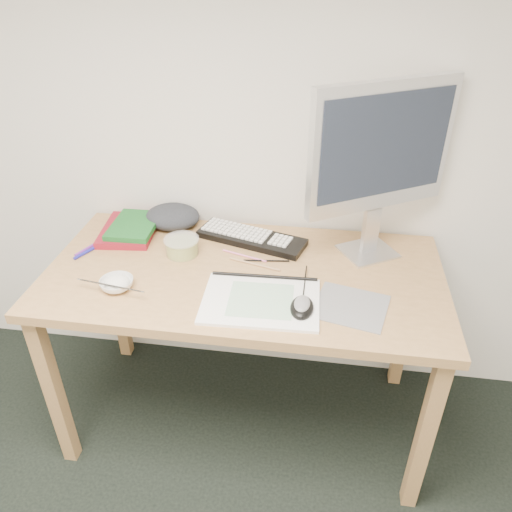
{
  "coord_description": "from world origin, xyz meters",
  "views": [
    {
      "loc": [
        0.17,
        -0.01,
        1.74
      ],
      "look_at": [
        -0.04,
        1.41,
        0.83
      ],
      "focal_mm": 35.0,
      "sensor_mm": 36.0,
      "label": 1
    }
  ],
  "objects": [
    {
      "name": "desk",
      "position": [
        -0.09,
        1.43,
        0.67
      ],
      "size": [
        1.4,
        0.7,
        0.75
      ],
      "color": "tan",
      "rests_on": "ground"
    },
    {
      "name": "mousepad",
      "position": [
        0.28,
        1.28,
        0.75
      ],
      "size": [
        0.26,
        0.25,
        0.0
      ],
      "primitive_type": "cube",
      "rotation": [
        0.0,
        0.0,
        -0.23
      ],
      "color": "gray",
      "rests_on": "desk"
    },
    {
      "name": "sketchpad",
      "position": [
        -0.0,
        1.26,
        0.76
      ],
      "size": [
        0.38,
        0.28,
        0.01
      ],
      "primitive_type": "cube",
      "rotation": [
        0.0,
        0.0,
        0.03
      ],
      "color": "white",
      "rests_on": "desk"
    },
    {
      "name": "keyboard",
      "position": [
        -0.09,
        1.64,
        0.76
      ],
      "size": [
        0.44,
        0.25,
        0.02
      ],
      "primitive_type": "cube",
      "rotation": [
        0.0,
        0.0,
        -0.29
      ],
      "color": "black",
      "rests_on": "desk"
    },
    {
      "name": "monitor",
      "position": [
        0.35,
        1.62,
        1.14
      ],
      "size": [
        0.48,
        0.31,
        0.63
      ],
      "rotation": [
        0.0,
        0.0,
        0.55
      ],
      "color": "silver",
      "rests_on": "desk"
    },
    {
      "name": "mouse",
      "position": [
        0.13,
        1.23,
        0.78
      ],
      "size": [
        0.08,
        0.12,
        0.04
      ],
      "primitive_type": "ellipsoid",
      "rotation": [
        0.0,
        0.0,
        -0.03
      ],
      "color": "black",
      "rests_on": "sketchpad"
    },
    {
      "name": "rice_bowl",
      "position": [
        -0.49,
        1.27,
        0.77
      ],
      "size": [
        0.14,
        0.14,
        0.04
      ],
      "primitive_type": "imported",
      "rotation": [
        0.0,
        0.0,
        0.29
      ],
      "color": "white",
      "rests_on": "desk"
    },
    {
      "name": "chopsticks",
      "position": [
        -0.49,
        1.23,
        0.79
      ],
      "size": [
        0.24,
        0.05,
        0.02
      ],
      "primitive_type": "cylinder",
      "rotation": [
        0.0,
        1.57,
        -0.15
      ],
      "color": "#A9A8AB",
      "rests_on": "rice_bowl"
    },
    {
      "name": "fruit_tub",
      "position": [
        -0.33,
        1.51,
        0.78
      ],
      "size": [
        0.17,
        0.17,
        0.06
      ],
      "primitive_type": "cylinder",
      "rotation": [
        0.0,
        0.0,
        -0.33
      ],
      "color": "#EBC453",
      "rests_on": "desk"
    },
    {
      "name": "book_red",
      "position": [
        -0.58,
        1.63,
        0.76
      ],
      "size": [
        0.23,
        0.29,
        0.03
      ],
      "primitive_type": "cube",
      "rotation": [
        0.0,
        0.0,
        0.1
      ],
      "color": "maroon",
      "rests_on": "desk"
    },
    {
      "name": "book_green",
      "position": [
        -0.56,
        1.63,
        0.79
      ],
      "size": [
        0.17,
        0.24,
        0.02
      ],
      "primitive_type": "cube",
      "rotation": [
        0.0,
        0.0,
        0.02
      ],
      "color": "#165A21",
      "rests_on": "book_red"
    },
    {
      "name": "cloth_lump",
      "position": [
        -0.43,
        1.72,
        0.79
      ],
      "size": [
        0.21,
        0.18,
        0.08
      ],
      "primitive_type": "ellipsoid",
      "rotation": [
        0.0,
        0.0,
        -0.18
      ],
      "color": "#23252A",
      "rests_on": "desk"
    },
    {
      "name": "pencil_pink",
      "position": [
        -0.1,
        1.53,
        0.75
      ],
      "size": [
        0.17,
        0.06,
        0.01
      ],
      "primitive_type": "cylinder",
      "rotation": [
        0.0,
        1.57,
        -0.31
      ],
      "color": "pink",
      "rests_on": "desk"
    },
    {
      "name": "pencil_tan",
      "position": [
        -0.06,
        1.48,
        0.75
      ],
      "size": [
        0.19,
        0.06,
        0.01
      ],
      "primitive_type": "cylinder",
      "rotation": [
        0.0,
        1.57,
        -0.27
      ],
      "color": "tan",
      "rests_on": "desk"
    },
    {
      "name": "pencil_black",
      "position": [
        -0.02,
        1.51,
        0.75
      ],
      "size": [
        0.17,
        0.03,
        0.01
      ],
      "primitive_type": "cylinder",
      "rotation": [
        0.0,
        1.57,
        0.11
      ],
      "color": "black",
      "rests_on": "desk"
    },
    {
      "name": "marker_blue",
      "position": [
        -0.68,
        1.47,
        0.76
      ],
      "size": [
        0.07,
        0.12,
        0.01
      ],
      "primitive_type": "cylinder",
      "rotation": [
        0.0,
        1.57,
        1.11
      ],
      "color": "#1C1C98",
      "rests_on": "desk"
    },
    {
      "name": "marker_orange",
      "position": [
        -0.63,
        1.57,
        0.76
      ],
      "size": [
        0.04,
        0.14,
        0.01
      ],
      "primitive_type": "cylinder",
      "rotation": [
        0.0,
        1.57,
        1.74
      ],
      "color": "orange",
      "rests_on": "desk"
    },
    {
      "name": "marker_purple",
      "position": [
        -0.69,
        1.49,
        0.76
      ],
      "size": [
        0.06,
        0.12,
        0.01
      ],
      "primitive_type": "cylinder",
      "rotation": [
        0.0,
        1.57,
        1.18
      ],
      "color": "#702895",
      "rests_on": "desk"
    }
  ]
}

